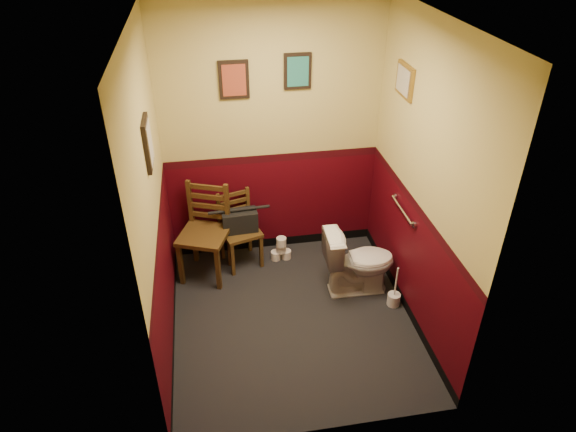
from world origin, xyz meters
name	(u,v)px	position (x,y,z in m)	size (l,w,h in m)	color
floor	(292,319)	(0.00, 0.00, 0.00)	(2.20, 2.40, 0.00)	black
ceiling	(294,21)	(0.00, 0.00, 2.70)	(2.20, 2.40, 0.00)	silver
wall_back	(272,136)	(0.00, 1.20, 1.35)	(2.20, 2.70, 0.00)	#3E040C
wall_front	(328,293)	(0.00, -1.20, 1.35)	(2.20, 2.70, 0.00)	#3E040C
wall_left	(154,208)	(-1.10, 0.00, 1.35)	(2.40, 2.70, 0.00)	#3E040C
wall_right	(422,185)	(1.10, 0.00, 1.35)	(2.40, 2.70, 0.00)	#3E040C
grab_bar	(403,210)	(1.07, 0.25, 0.95)	(0.05, 0.56, 0.06)	silver
framed_print_back_a	(234,80)	(-0.35, 1.18, 1.95)	(0.28, 0.04, 0.36)	black
framed_print_back_b	(298,71)	(0.25, 1.18, 2.00)	(0.26, 0.04, 0.34)	black
framed_print_left	(148,143)	(-1.08, 0.10, 1.85)	(0.04, 0.30, 0.38)	black
framed_print_right	(405,80)	(1.08, 0.60, 2.05)	(0.04, 0.34, 0.28)	olive
toilet	(359,262)	(0.72, 0.32, 0.35)	(0.39, 0.70, 0.69)	white
toilet_brush	(394,299)	(1.01, 0.03, 0.07)	(0.13, 0.13, 0.45)	silver
chair_left	(205,233)	(-0.75, 0.86, 0.50)	(0.60, 0.60, 0.99)	#563B1A
chair_right	(239,229)	(-0.40, 0.99, 0.41)	(0.47, 0.47, 0.81)	#563B1A
handbag	(240,221)	(-0.39, 0.96, 0.54)	(0.37, 0.20, 0.26)	black
tp_stack	(281,250)	(0.04, 0.94, 0.12)	(0.22, 0.14, 0.29)	silver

